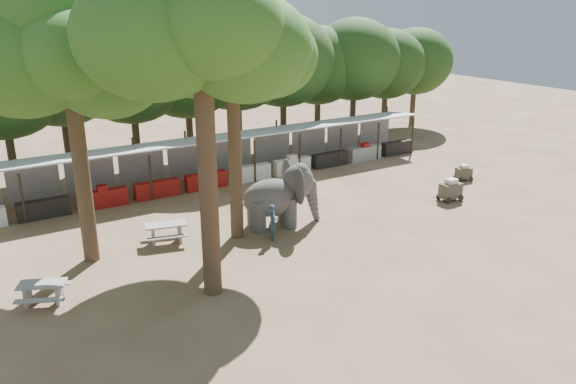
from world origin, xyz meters
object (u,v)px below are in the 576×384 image
handler (273,222)px  picnic_table_near (43,290)px  picnic_table_far (166,230)px  cart_back (464,172)px  yard_tree_center (194,22)px  yard_tree_back (226,35)px  cart_front (451,190)px  elephant (281,196)px  yard_tree_left (61,49)px

handler → picnic_table_near: (-9.39, -0.57, -0.30)m
picnic_table_far → cart_back: (17.71, -0.58, -0.09)m
yard_tree_center → picnic_table_near: (-5.10, 2.13, -8.70)m
handler → yard_tree_back: bearing=60.2°
handler → picnic_table_far: handler is taller
yard_tree_center → picnic_table_near: size_ratio=6.08×
handler → picnic_table_near: bearing=109.2°
yard_tree_center → cart_front: 17.17m
cart_front → elephant: bearing=172.5°
elephant → cart_front: bearing=1.2°
yard_tree_back → cart_back: 17.05m
picnic_table_near → picnic_table_far: picnic_table_far is taller
yard_tree_left → picnic_table_far: size_ratio=5.53×
yard_tree_center → cart_back: yard_tree_center is taller
yard_tree_left → cart_front: bearing=-8.9°
yard_tree_left → cart_back: bearing=-1.9°
picnic_table_far → yard_tree_left: bearing=-168.1°
picnic_table_far → picnic_table_near: bearing=-138.9°
picnic_table_near → picnic_table_far: bearing=51.2°
elephant → yard_tree_left: bearing=-175.6°
yard_tree_back → cart_front: yard_tree_back is taller
elephant → picnic_table_near: elephant is taller
yard_tree_center → picnic_table_far: (0.29, 4.88, -8.66)m
yard_tree_back → picnic_table_near: (-8.10, -1.87, -8.04)m
handler → yard_tree_center: bearing=137.9°
yard_tree_back → elephant: (2.46, -0.07, -7.10)m
cart_back → yard_tree_center: bearing=-148.6°
cart_back → picnic_table_near: bearing=-156.7°
yard_tree_left → cart_front: 19.45m
picnic_table_near → picnic_table_far: 6.06m
yard_tree_center → cart_front: bearing=8.6°
yard_tree_left → elephant: 10.88m
cart_front → picnic_table_far: bearing=172.6°
handler → cart_back: bearing=-67.6°
yard_tree_left → handler: 10.63m
yard_tree_center → elephant: 10.27m
yard_tree_left → handler: bearing=-17.6°
yard_tree_center → cart_back: size_ratio=10.93×
yard_tree_left → handler: (7.28, -2.31, -7.39)m
yard_tree_center → handler: yard_tree_center is taller
yard_tree_left → picnic_table_near: (-2.10, -2.87, -7.69)m
picnic_table_near → yard_tree_left: bearing=78.0°
yard_tree_center → yard_tree_back: size_ratio=1.06×
yard_tree_center → elephant: size_ratio=3.11×
yard_tree_center → handler: (4.28, 2.69, -8.40)m
yard_tree_back → cart_back: bearing=1.1°
yard_tree_left → elephant: bearing=-7.2°
yard_tree_left → picnic_table_near: bearing=-126.2°
handler → cart_front: size_ratio=1.31×
yard_tree_center → handler: 9.80m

